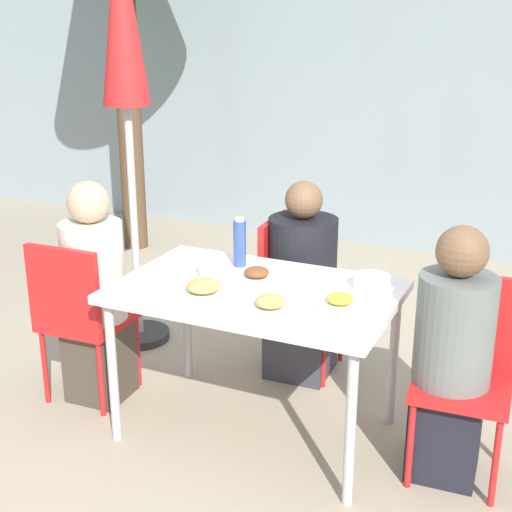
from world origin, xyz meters
The scene contains 17 objects.
ground_plane centered at (0.00, 0.00, 0.00)m, with size 24.00×24.00×0.00m, color tan.
building_facade centered at (0.00, 3.22, 1.50)m, with size 10.00×0.20×3.00m.
dining_table centered at (0.00, 0.00, 0.67)m, with size 1.26×0.80×0.74m.
chair_left centered at (-0.93, -0.11, 0.50)m, with size 0.41×0.41×0.86m.
person_left centered at (-0.88, -0.03, 0.55)m, with size 0.31×0.31×1.15m.
chair_right centered at (0.92, 0.13, 0.50)m, with size 0.42×0.42×0.86m.
person_right centered at (0.88, 0.05, 0.53)m, with size 0.32×0.32×1.12m.
chair_far centered at (-0.11, 0.70, 0.50)m, with size 0.42×0.42×0.86m.
person_far centered at (-0.02, 0.65, 0.51)m, with size 0.37×0.37×1.09m.
closed_umbrella centered at (-1.08, 0.64, 1.75)m, with size 0.36×0.36×2.45m.
plate_0 centered at (-0.04, 0.09, 0.76)m, with size 0.21×0.21×0.06m.
plate_1 centered at (-0.17, -0.18, 0.77)m, with size 0.27×0.27×0.07m.
plate_2 centered at (0.16, -0.22, 0.76)m, with size 0.23×0.23×0.07m.
plate_3 centered at (0.41, -0.06, 0.76)m, with size 0.21×0.21×0.06m.
bottle centered at (-0.20, 0.24, 0.86)m, with size 0.06×0.06×0.25m.
drinking_cup centered at (-0.26, 0.02, 0.78)m, with size 0.07×0.07×0.09m.
salad_bowl centered at (0.48, 0.21, 0.77)m, with size 0.17×0.17×0.06m.
Camera 1 is at (1.25, -2.73, 1.90)m, focal length 50.00 mm.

